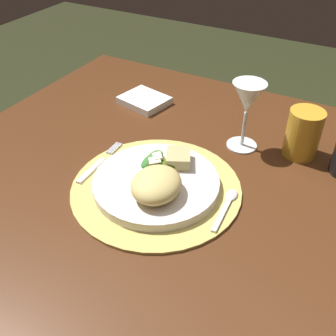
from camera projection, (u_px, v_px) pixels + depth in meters
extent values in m
cube|color=#4B2813|center=(181.00, 192.00, 0.82)|extent=(1.12, 1.00, 0.03)
cylinder|color=#4B2A11|center=(118.00, 161.00, 1.51)|extent=(0.09, 0.09, 0.69)
cylinder|color=tan|center=(156.00, 188.00, 0.81)|extent=(0.35, 0.35, 0.01)
cylinder|color=silver|center=(156.00, 183.00, 0.80)|extent=(0.26, 0.26, 0.02)
ellipsoid|color=#D7BC6C|center=(156.00, 184.00, 0.74)|extent=(0.11, 0.12, 0.05)
ellipsoid|color=#4C7B37|center=(155.00, 157.00, 0.84)|extent=(0.03, 0.05, 0.02)
ellipsoid|color=#415911|center=(170.00, 164.00, 0.81)|extent=(0.05, 0.05, 0.02)
ellipsoid|color=#316F2C|center=(150.00, 161.00, 0.83)|extent=(0.02, 0.05, 0.02)
ellipsoid|color=#4C6829|center=(155.00, 163.00, 0.82)|extent=(0.04, 0.04, 0.02)
cube|color=beige|center=(155.00, 160.00, 0.80)|extent=(0.03, 0.03, 0.01)
cube|color=beige|center=(157.00, 156.00, 0.81)|extent=(0.03, 0.03, 0.00)
cube|color=tan|center=(178.00, 158.00, 0.83)|extent=(0.07, 0.07, 0.03)
cube|color=silver|center=(91.00, 170.00, 0.84)|extent=(0.02, 0.09, 0.00)
cube|color=silver|center=(112.00, 148.00, 0.91)|extent=(0.00, 0.05, 0.00)
cube|color=silver|center=(113.00, 148.00, 0.91)|extent=(0.00, 0.05, 0.00)
cube|color=silver|center=(115.00, 149.00, 0.91)|extent=(0.00, 0.05, 0.00)
cube|color=silver|center=(116.00, 149.00, 0.90)|extent=(0.00, 0.05, 0.00)
cube|color=silver|center=(222.00, 215.00, 0.74)|extent=(0.02, 0.09, 0.00)
ellipsoid|color=silver|center=(232.00, 195.00, 0.78)|extent=(0.02, 0.04, 0.01)
cube|color=white|center=(144.00, 100.00, 1.09)|extent=(0.14, 0.12, 0.02)
cylinder|color=silver|center=(242.00, 145.00, 0.93)|extent=(0.07, 0.07, 0.00)
cylinder|color=silver|center=(244.00, 129.00, 0.90)|extent=(0.01, 0.01, 0.09)
cone|color=silver|center=(248.00, 98.00, 0.85)|extent=(0.07, 0.07, 0.07)
cylinder|color=gold|center=(303.00, 133.00, 0.87)|extent=(0.08, 0.08, 0.11)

